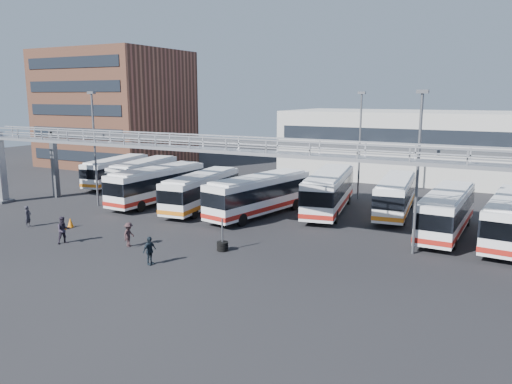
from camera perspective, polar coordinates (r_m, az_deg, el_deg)
The scene contains 23 objects.
ground at distance 31.56m, azimuth -7.21°, elevation -7.34°, with size 140.00×140.00×0.00m, color black.
gantry at distance 35.20m, azimuth -1.94°, elevation 3.85°, with size 51.40×5.15×7.10m.
apartment_building at distance 74.86m, azimuth -15.72°, elevation 9.16°, with size 18.00×15.00×16.00m, color brown.
warehouse at distance 62.96m, azimuth 22.89°, elevation 4.78°, with size 42.00×14.00×8.00m, color #9E9E99.
light_pole_left at distance 46.71m, azimuth -17.98°, elevation 5.37°, with size 0.70×0.35×10.21m.
light_pole_mid at distance 32.17m, azimuth 18.04°, elevation 3.04°, with size 0.70×0.35×10.21m.
light_pole_back at distance 48.51m, azimuth 11.80°, elevation 5.86°, with size 0.70×0.35×10.21m.
bus_0 at distance 57.64m, azimuth -15.66°, elevation 2.41°, with size 3.98×10.25×3.04m.
bus_1 at distance 53.81m, azimuth -12.66°, elevation 2.05°, with size 4.15×10.71×3.17m.
bus_2 at distance 47.05m, azimuth -11.21°, elevation 0.97°, with size 3.08×11.15×3.35m.
bus_3 at distance 43.85m, azimuth -6.25°, elevation 0.26°, with size 3.45×10.66×3.18m.
bus_4 at distance 41.30m, azimuth 0.39°, elevation -0.20°, with size 4.76×11.37×3.37m.
bus_5 at distance 42.96m, azimuth 8.33°, elevation 0.24°, with size 4.63×11.84×3.51m.
bus_6 at distance 43.22m, azimuth 15.65°, elevation -0.28°, with size 3.48×10.49×3.13m.
bus_7 at distance 38.08m, azimuth 20.95°, elevation -2.01°, with size 2.80×10.72×3.24m.
bus_8 at distance 37.62m, azimuth 27.07°, elevation -2.62°, with size 3.30×10.93×3.27m.
pedestrian_a at distance 41.83m, azimuth -24.62°, elevation -2.53°, with size 0.60×0.39×1.64m, color #212129.
pedestrian_b at distance 36.17m, azimuth -21.15°, elevation -4.08°, with size 0.91×0.71×1.87m, color #28222F.
pedestrian_c at distance 34.17m, azimuth -14.33°, elevation -4.73°, with size 1.06×0.61×1.64m, color #302022.
pedestrian_d at distance 30.31m, azimuth -12.08°, elevation -6.58°, with size 1.01×0.42×1.72m, color black.
cone_left at distance 40.53m, azimuth -20.45°, elevation -3.28°, with size 0.47×0.47×0.74m, color orange.
cone_right at distance 40.08m, azimuth -21.18°, elevation -3.50°, with size 0.45×0.45×0.72m, color orange.
tire_stack at distance 32.44m, azimuth -3.85°, elevation -6.10°, with size 0.75×0.75×2.13m.
Camera 1 is at (17.33, -24.45, 9.89)m, focal length 35.00 mm.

